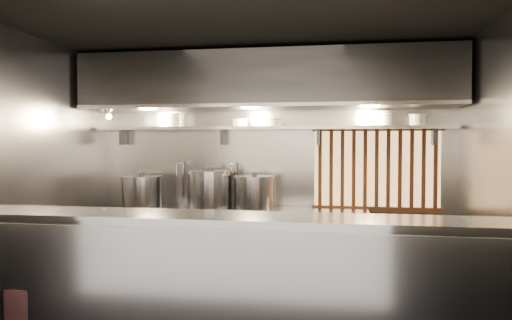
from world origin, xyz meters
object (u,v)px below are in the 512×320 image
(stock_pot_right, at_px, (210,189))
(stock_pot_left, at_px, (142,191))
(stock_pot_mid, at_px, (254,192))
(pendant_bulb, at_px, (260,121))
(heat_lamp, at_px, (107,112))

(stock_pot_right, bearing_deg, stock_pot_left, -177.38)
(stock_pot_mid, distance_m, stock_pot_right, 0.55)
(pendant_bulb, xyz_separation_m, stock_pot_right, (-0.60, -0.08, -0.83))
(stock_pot_mid, height_order, stock_pot_right, stock_pot_right)
(stock_pot_right, bearing_deg, stock_pot_mid, -3.01)
(pendant_bulb, xyz_separation_m, stock_pot_mid, (-0.04, -0.11, -0.86))
(heat_lamp, height_order, pendant_bulb, heat_lamp)
(stock_pot_right, bearing_deg, heat_lamp, -167.26)
(heat_lamp, xyz_separation_m, stock_pot_left, (0.33, 0.23, -0.97))
(heat_lamp, height_order, stock_pot_left, heat_lamp)
(heat_lamp, relative_size, pendant_bulb, 1.87)
(pendant_bulb, bearing_deg, heat_lamp, -169.00)
(stock_pot_left, height_order, stock_pot_right, stock_pot_right)
(heat_lamp, relative_size, stock_pot_right, 0.51)
(stock_pot_mid, relative_size, stock_pot_right, 0.88)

